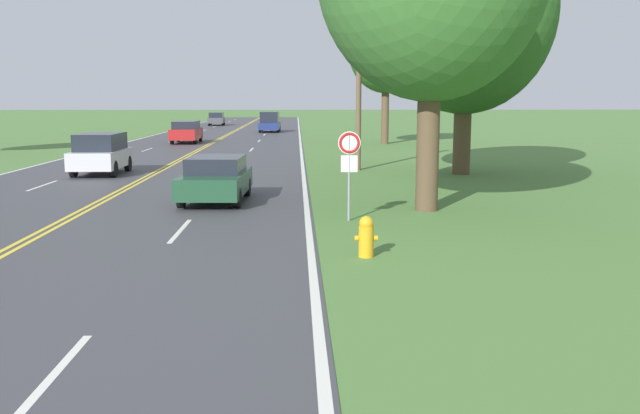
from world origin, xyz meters
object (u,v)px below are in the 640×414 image
at_px(traffic_sign, 349,154).
at_px(tree_left_verge, 466,11).
at_px(car_silver_van_mid_near, 101,153).
at_px(fire_hydrant, 366,236).
at_px(car_dark_green_sedan_approaching, 216,178).
at_px(car_dark_grey_hatchback_distant, 216,119).
at_px(tree_far_back, 386,50).
at_px(car_dark_blue_van_receding, 270,122).
at_px(car_red_suv_mid_far, 186,131).

relative_size(traffic_sign, tree_left_verge, 0.21).
bearing_deg(car_silver_van_mid_near, fire_hydrant, -148.37).
height_order(tree_left_verge, car_dark_green_sedan_approaching, tree_left_verge).
xyz_separation_m(traffic_sign, car_dark_green_sedan_approaching, (-3.95, 3.59, -1.05)).
height_order(traffic_sign, car_dark_green_sedan_approaching, traffic_sign).
bearing_deg(car_dark_green_sedan_approaching, car_dark_grey_hatchback_distant, -170.87).
relative_size(car_dark_green_sedan_approaching, car_dark_grey_hatchback_distant, 1.02).
distance_m(tree_left_verge, car_dark_green_sedan_approaching, 13.74).
distance_m(tree_far_back, car_silver_van_mid_near, 25.11).
xyz_separation_m(fire_hydrant, tree_left_verge, (5.71, 15.38, 6.41)).
bearing_deg(tree_left_verge, car_dark_blue_van_receding, 104.51).
height_order(traffic_sign, car_dark_grey_hatchback_distant, traffic_sign).
bearing_deg(car_silver_van_mid_near, car_dark_grey_hatchback_distant, 1.11).
relative_size(tree_far_back, car_dark_green_sedan_approaching, 2.35).
bearing_deg(tree_far_back, tree_left_verge, -87.86).
distance_m(car_dark_green_sedan_approaching, car_red_suv_mid_far, 29.34).
bearing_deg(car_dark_blue_van_receding, traffic_sign, 6.37).
xyz_separation_m(car_silver_van_mid_near, car_red_suv_mid_far, (0.32, 20.84, -0.06)).
height_order(fire_hydrant, car_dark_grey_hatchback_distant, car_dark_grey_hatchback_distant).
bearing_deg(car_silver_van_mid_near, car_dark_green_sedan_approaching, -144.09).
xyz_separation_m(car_dark_green_sedan_approaching, car_silver_van_mid_near, (-5.84, 7.98, 0.20)).
distance_m(car_silver_van_mid_near, car_red_suv_mid_far, 20.85).
height_order(tree_left_verge, car_dark_grey_hatchback_distant, tree_left_verge).
bearing_deg(car_dark_green_sedan_approaching, tree_left_verge, 130.64).
height_order(car_silver_van_mid_near, car_dark_blue_van_receding, car_dark_blue_van_receding).
bearing_deg(car_red_suv_mid_far, car_silver_van_mid_near, 178.61).
xyz_separation_m(car_dark_green_sedan_approaching, car_red_suv_mid_far, (-5.52, 28.82, 0.14)).
bearing_deg(traffic_sign, car_dark_grey_hatchback_distant, 99.61).
xyz_separation_m(tree_far_back, car_red_suv_mid_far, (-14.46, 1.37, -5.79)).
relative_size(tree_far_back, car_dark_grey_hatchback_distant, 2.39).
distance_m(tree_left_verge, tree_far_back, 19.87).
xyz_separation_m(traffic_sign, tree_far_back, (5.00, 31.05, 4.87)).
bearing_deg(car_red_suv_mid_far, car_dark_grey_hatchback_distant, 2.32).
bearing_deg(car_dark_grey_hatchback_distant, car_red_suv_mid_far, -178.78).
xyz_separation_m(fire_hydrant, car_dark_green_sedan_approaching, (-3.98, 7.79, 0.30)).
xyz_separation_m(tree_far_back, car_dark_grey_hatchback_distant, (-16.09, 34.48, -5.82)).
distance_m(fire_hydrant, car_dark_blue_van_receding, 53.09).
relative_size(tree_left_verge, car_dark_green_sedan_approaching, 2.68).
xyz_separation_m(tree_left_verge, car_red_suv_mid_far, (-15.20, 21.23, -5.97)).
relative_size(fire_hydrant, car_dark_green_sedan_approaching, 0.21).
distance_m(car_dark_green_sedan_approaching, car_dark_grey_hatchback_distant, 62.35).
relative_size(traffic_sign, car_dark_green_sedan_approaching, 0.57).
xyz_separation_m(car_silver_van_mid_near, car_dark_grey_hatchback_distant, (-1.31, 53.96, -0.09)).
relative_size(car_dark_green_sedan_approaching, car_red_suv_mid_far, 0.90).
distance_m(car_red_suv_mid_far, car_dark_blue_van_receding, 17.22).
relative_size(car_red_suv_mid_far, car_dark_grey_hatchback_distant, 1.13).
bearing_deg(traffic_sign, fire_hydrant, -89.57).
bearing_deg(car_dark_green_sedan_approaching, fire_hydrant, 29.61).
distance_m(traffic_sign, car_dark_blue_van_receding, 48.91).
bearing_deg(car_red_suv_mid_far, car_dark_blue_van_receding, -19.07).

